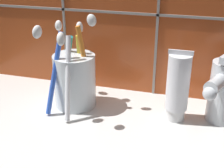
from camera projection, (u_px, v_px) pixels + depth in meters
sink_counter at (127, 135)px, 53.89cm from camera, size 78.62×31.97×2.00cm
toothbrush_cup at (74, 78)px, 59.53cm from camera, size 10.97×14.57×18.16cm
toothpaste_tube at (178, 87)px, 54.30cm from camera, size 4.20×4.00×13.09cm
sink_faucet at (223, 90)px, 53.72cm from camera, size 6.41×10.39×12.69cm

